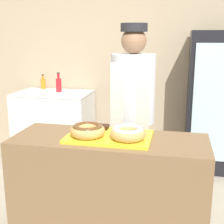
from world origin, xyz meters
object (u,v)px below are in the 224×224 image
brownie_back_left (103,127)px  bottle_orange (43,83)px  serving_tray (109,137)px  brownie_back_right (124,128)px  beverage_fridge (212,102)px  chest_freezer (54,124)px  bottle_red (59,84)px  donut_chocolate_glaze (88,130)px  baker_person (133,114)px  donut_light_glaze (128,132)px

brownie_back_left → bottle_orange: size_ratio=0.40×
serving_tray → brownie_back_right: bearing=61.0°
beverage_fridge → chest_freezer: bearing=179.8°
chest_freezer → bottle_red: size_ratio=3.79×
serving_tray → donut_chocolate_glaze: bearing=-160.0°
baker_person → bottle_red: 1.67m
serving_tray → baker_person: size_ratio=0.36×
brownie_back_right → baker_person: bearing=90.4°
beverage_fridge → bottle_orange: 2.36m
donut_light_glaze → brownie_back_left: (-0.24, 0.21, -0.03)m
donut_light_glaze → bottle_orange: (-1.59, 2.06, 0.01)m
beverage_fridge → donut_light_glaze: bearing=-112.7°
donut_chocolate_glaze → bottle_red: 2.10m
donut_light_glaze → beverage_fridge: 1.94m
brownie_back_left → brownie_back_right: same height
serving_tray → beverage_fridge: (0.90, 1.73, -0.05)m
donut_chocolate_glaze → beverage_fridge: (1.05, 1.79, -0.11)m
brownie_back_right → chest_freezer: 2.09m
donut_light_glaze → chest_freezer: (-1.33, 1.80, -0.51)m
donut_chocolate_glaze → donut_light_glaze: same height
bottle_orange → donut_chocolate_glaze: bearing=-58.0°
brownie_back_left → donut_light_glaze: bearing=-41.2°
serving_tray → brownie_back_right: (0.08, 0.15, 0.03)m
donut_light_glaze → baker_person: baker_person is taller
donut_chocolate_glaze → baker_person: (0.23, 0.70, -0.04)m
serving_tray → chest_freezer: size_ratio=0.63×
brownie_back_left → brownie_back_right: (0.17, 0.00, 0.00)m
brownie_back_left → beverage_fridge: 1.86m
donut_chocolate_glaze → brownie_back_left: size_ratio=3.13×
baker_person → bottle_red: size_ratio=6.58×
donut_light_glaze → chest_freezer: size_ratio=0.26×
brownie_back_right → bottle_red: 2.05m
bottle_red → baker_person: bearing=-44.0°
brownie_back_left → bottle_red: bottle_red is taller
baker_person → bottle_red: bearing=136.0°
chest_freezer → bottle_red: bearing=46.4°
serving_tray → chest_freezer: 2.15m
bottle_orange → bottle_red: (0.32, -0.20, 0.02)m
brownie_back_left → baker_person: size_ratio=0.05×
beverage_fridge → bottle_orange: bearing=173.3°
serving_tray → bottle_orange: bearing=125.6°
chest_freezer → baker_person: bearing=-40.9°
brownie_back_left → chest_freezer: bearing=124.6°
serving_tray → bottle_orange: 2.47m
donut_chocolate_glaze → donut_light_glaze: bearing=0.0°
chest_freezer → serving_tray: bearing=-55.9°
brownie_back_left → bottle_orange: bearing=126.1°
serving_tray → donut_chocolate_glaze: (-0.15, -0.06, 0.06)m
beverage_fridge → brownie_back_left: bearing=-121.9°
serving_tray → bottle_orange: (-1.44, 2.01, 0.07)m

